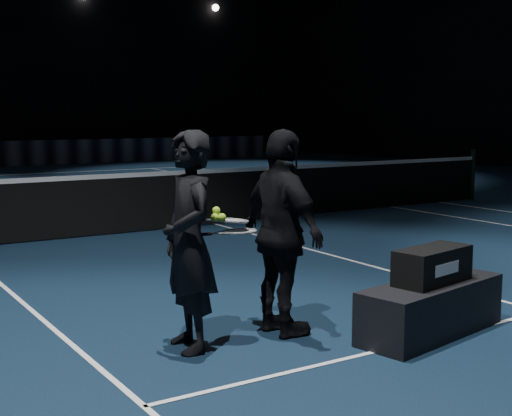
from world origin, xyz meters
The scene contains 14 objects.
floor centered at (0.00, 0.00, 0.00)m, with size 36.00×36.00×0.00m, color black.
court_lines centered at (0.00, 0.00, 0.00)m, with size 10.98×23.78×0.01m, color white, non-canonical shape.
net_post_right centered at (6.40, 0.00, 0.55)m, with size 0.10×0.10×1.10m, color black.
net_mesh centered at (0.00, 0.00, 0.45)m, with size 12.80×0.02×0.86m, color black.
net_tape centered at (0.00, 0.00, 0.92)m, with size 12.80×0.03×0.07m, color white.
sponsor_backdrop centered at (0.00, 15.50, 0.45)m, with size 22.00×0.15×0.90m, color black.
player_bench centered at (-1.41, -6.30, 0.23)m, with size 1.51×0.50×0.45m, color black.
racket_bag centered at (-1.41, -6.30, 0.60)m, with size 0.76×0.32×0.30m, color black.
bag_signature centered at (-1.41, -6.46, 0.60)m, with size 0.35×0.00×0.10m, color white.
player_a centered at (-3.33, -5.53, 0.88)m, with size 0.64×0.42×1.76m, color black.
player_b centered at (-2.48, -5.61, 0.88)m, with size 1.03×0.43×1.76m, color black.
racket_lower centered at (-2.88, -5.57, 0.93)m, with size 0.68×0.22×0.03m, color black, non-canonical shape.
racket_upper centered at (-2.93, -5.53, 1.01)m, with size 0.68×0.22×0.03m, color black, non-canonical shape.
tennis_balls centered at (-3.08, -5.55, 1.07)m, with size 0.12×0.10×0.12m, color #96C62A, non-canonical shape.
Camera 1 is at (-5.86, -10.50, 1.89)m, focal length 50.00 mm.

